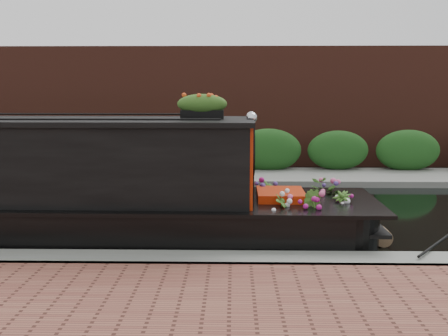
{
  "coord_description": "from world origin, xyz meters",
  "views": [
    {
      "loc": [
        1.15,
        -10.04,
        2.59
      ],
      "look_at": [
        0.97,
        -0.6,
        1.09
      ],
      "focal_mm": 40.0,
      "sensor_mm": 36.0,
      "label": 1
    }
  ],
  "objects": [
    {
      "name": "far_brick_wall",
      "position": [
        0.0,
        7.2,
        0.0
      ],
      "size": [
        40.0,
        1.0,
        8.0
      ],
      "primitive_type": "cube",
      "color": "#51251B",
      "rests_on": "ground"
    },
    {
      "name": "far_bank_path",
      "position": [
        0.0,
        4.2,
        0.0
      ],
      "size": [
        40.0,
        2.4,
        0.34
      ],
      "primitive_type": "cube",
      "color": "slate",
      "rests_on": "ground"
    },
    {
      "name": "narrowboat",
      "position": [
        -2.56,
        -1.9,
        0.81
      ],
      "size": [
        11.64,
        2.2,
        2.73
      ],
      "rotation": [
        0.0,
        0.0,
        -0.01
      ],
      "color": "black",
      "rests_on": "ground"
    },
    {
      "name": "ground",
      "position": [
        0.0,
        0.0,
        0.0
      ],
      "size": [
        80.0,
        80.0,
        0.0
      ],
      "primitive_type": "plane",
      "color": "black",
      "rests_on": "ground"
    },
    {
      "name": "near_bank_coping",
      "position": [
        0.0,
        -3.3,
        0.0
      ],
      "size": [
        40.0,
        0.6,
        0.5
      ],
      "primitive_type": "cube",
      "color": "gray",
      "rests_on": "ground"
    },
    {
      "name": "far_hedge",
      "position": [
        0.0,
        5.1,
        0.0
      ],
      "size": [
        40.0,
        1.1,
        2.8
      ],
      "primitive_type": "cube",
      "color": "#1B4717",
      "rests_on": "ground"
    },
    {
      "name": "rope_fender",
      "position": [
        3.64,
        -1.9,
        0.15
      ],
      "size": [
        0.29,
        0.34,
        0.29
      ],
      "primitive_type": "cylinder",
      "rotation": [
        1.57,
        0.0,
        0.0
      ],
      "color": "brown",
      "rests_on": "ground"
    }
  ]
}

